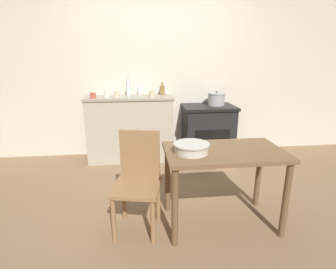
% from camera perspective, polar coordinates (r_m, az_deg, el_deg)
% --- Properties ---
extents(ground_plane, '(14.00, 14.00, 0.00)m').
position_cam_1_polar(ground_plane, '(2.98, 0.95, -13.89)').
color(ground_plane, '#896B4C').
extents(wall_back, '(8.00, 0.07, 2.55)m').
position_cam_1_polar(wall_back, '(4.15, -1.88, 13.29)').
color(wall_back, beige).
rests_on(wall_back, ground_plane).
extents(counter_cabinet, '(1.26, 0.53, 0.96)m').
position_cam_1_polar(counter_cabinet, '(3.98, -8.17, 1.39)').
color(counter_cabinet, '#B2A893').
rests_on(counter_cabinet, ground_plane).
extents(stove, '(0.78, 0.60, 0.80)m').
position_cam_1_polar(stove, '(4.11, 8.64, 0.73)').
color(stove, black).
rests_on(stove, ground_plane).
extents(work_table, '(1.04, 0.61, 0.73)m').
position_cam_1_polar(work_table, '(2.39, 11.99, -6.01)').
color(work_table, brown).
rests_on(work_table, ground_plane).
extents(chair, '(0.47, 0.47, 0.89)m').
position_cam_1_polar(chair, '(2.36, -6.55, -9.57)').
color(chair, '#997047').
rests_on(chair, ground_plane).
extents(flour_sack, '(0.29, 0.20, 0.34)m').
position_cam_1_polar(flour_sack, '(3.83, 11.89, -4.27)').
color(flour_sack, beige).
rests_on(flour_sack, ground_plane).
extents(stock_pot, '(0.26, 0.26, 0.21)m').
position_cam_1_polar(stock_pot, '(4.06, 10.48, 7.61)').
color(stock_pot, '#A8A8AD').
rests_on(stock_pot, stove).
extents(mixing_bowl_large, '(0.31, 0.31, 0.08)m').
position_cam_1_polar(mixing_bowl_large, '(2.22, 5.12, -2.84)').
color(mixing_bowl_large, silver).
rests_on(mixing_bowl_large, work_table).
extents(bottle_far_left, '(0.06, 0.06, 0.19)m').
position_cam_1_polar(bottle_far_left, '(4.01, -6.17, 9.57)').
color(bottle_far_left, silver).
rests_on(bottle_far_left, counter_cabinet).
extents(bottle_left, '(0.08, 0.08, 0.19)m').
position_cam_1_polar(bottle_left, '(3.98, -1.26, 9.65)').
color(bottle_left, olive).
rests_on(bottle_left, counter_cabinet).
extents(bottle_mid_left, '(0.07, 0.07, 0.28)m').
position_cam_1_polar(bottle_mid_left, '(3.93, -8.61, 9.88)').
color(bottle_mid_left, silver).
rests_on(bottle_mid_left, counter_cabinet).
extents(cup_center_left, '(0.08, 0.08, 0.10)m').
position_cam_1_polar(cup_center_left, '(3.85, -13.23, 8.64)').
color(cup_center_left, silver).
rests_on(cup_center_left, counter_cabinet).
extents(cup_center, '(0.08, 0.08, 0.10)m').
position_cam_1_polar(cup_center, '(3.76, -3.51, 8.86)').
color(cup_center, beige).
rests_on(cup_center, counter_cabinet).
extents(cup_center_right, '(0.08, 0.08, 0.08)m').
position_cam_1_polar(cup_center_right, '(3.81, -16.03, 8.18)').
color(cup_center_right, '#B74C42').
rests_on(cup_center_right, counter_cabinet).
extents(cup_mid_right, '(0.07, 0.07, 0.09)m').
position_cam_1_polar(cup_mid_right, '(3.87, -11.09, 8.69)').
color(cup_mid_right, beige).
rests_on(cup_mid_right, counter_cabinet).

